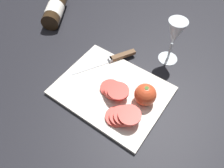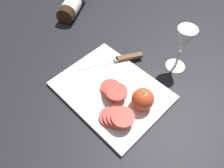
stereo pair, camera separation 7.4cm
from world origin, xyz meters
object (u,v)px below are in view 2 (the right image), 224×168
Objects in this scene: wine_bottle at (73,3)px; whole_tomato at (143,99)px; wine_glass at (183,42)px; knife at (123,58)px; tomato_slice_stack_far at (117,117)px; tomato_slice_stack_near at (113,90)px.

wine_bottle is 0.61m from whole_tomato.
knife is at bearing 38.75° from wine_glass.
whole_tomato is at bearing 90.49° from knife.
wine_bottle is 0.63m from tomato_slice_stack_far.
wine_glass is 2.44× the size of whole_tomato.
whole_tomato reaches higher than tomato_slice_stack_near.
whole_tomato is at bearing 162.57° from wine_bottle.
tomato_slice_stack_near is (-0.48, 0.22, -0.01)m from wine_bottle.
whole_tomato is at bearing -161.35° from tomato_slice_stack_near.
wine_glass is 1.64× the size of tomato_slice_stack_far.
knife is 2.15× the size of tomato_slice_stack_far.
wine_bottle reaches higher than knife.
tomato_slice_stack_near is 0.10m from tomato_slice_stack_far.
whole_tomato is 0.67× the size of tomato_slice_stack_far.
wine_glass reaches higher than tomato_slice_stack_near.
knife is at bearing 169.13° from wine_bottle.
tomato_slice_stack_near reaches higher than knife.
tomato_slice_stack_near is at bearing 18.65° from whole_tomato.
tomato_slice_stack_far is at bearing 153.38° from wine_bottle.
wine_bottle is 0.53m from tomato_slice_stack_near.
whole_tomato reaches higher than tomato_slice_stack_far.
tomato_slice_stack_far is at bearing 140.88° from tomato_slice_stack_near.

